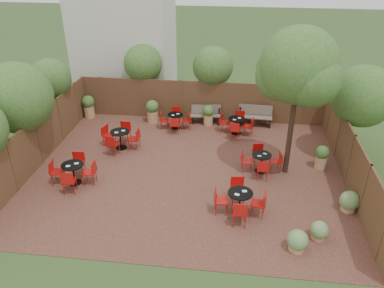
# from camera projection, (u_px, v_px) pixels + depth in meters

# --- Properties ---
(ground) EXTENTS (80.00, 80.00, 0.00)m
(ground) POSITION_uv_depth(u_px,v_px,m) (188.00, 172.00, 15.33)
(ground) COLOR #354F23
(ground) RESTS_ON ground
(courtyard_paving) EXTENTS (12.00, 10.00, 0.02)m
(courtyard_paving) POSITION_uv_depth(u_px,v_px,m) (188.00, 172.00, 15.33)
(courtyard_paving) COLOR #3B1F18
(courtyard_paving) RESTS_ON ground
(fence_back) EXTENTS (12.00, 0.08, 2.00)m
(fence_back) POSITION_uv_depth(u_px,v_px,m) (201.00, 101.00, 19.22)
(fence_back) COLOR #4B2C1C
(fence_back) RESTS_ON ground
(fence_left) EXTENTS (0.08, 10.00, 2.00)m
(fence_left) POSITION_uv_depth(u_px,v_px,m) (38.00, 141.00, 15.51)
(fence_left) COLOR #4B2C1C
(fence_left) RESTS_ON ground
(fence_right) EXTENTS (0.08, 10.00, 2.00)m
(fence_right) POSITION_uv_depth(u_px,v_px,m) (350.00, 160.00, 14.21)
(fence_right) COLOR #4B2C1C
(fence_right) RESTS_ON ground
(neighbour_building) EXTENTS (5.00, 4.00, 8.00)m
(neighbour_building) POSITION_uv_depth(u_px,v_px,m) (124.00, 24.00, 20.90)
(neighbour_building) COLOR beige
(neighbour_building) RESTS_ON ground
(overhang_foliage) EXTENTS (15.67, 10.31, 2.71)m
(overhang_foliage) POSITION_uv_depth(u_px,v_px,m) (145.00, 89.00, 15.94)
(overhang_foliage) COLOR #335B1D
(overhang_foliage) RESTS_ON ground
(courtyard_tree) EXTENTS (2.84, 2.75, 5.64)m
(courtyard_tree) POSITION_uv_depth(u_px,v_px,m) (298.00, 71.00, 13.37)
(courtyard_tree) COLOR black
(courtyard_tree) RESTS_ON courtyard_paving
(park_bench_left) EXTENTS (1.48, 0.63, 0.89)m
(park_bench_left) POSITION_uv_depth(u_px,v_px,m) (206.00, 114.00, 19.11)
(park_bench_left) COLOR brown
(park_bench_left) RESTS_ON courtyard_paving
(park_bench_right) EXTENTS (1.63, 0.60, 1.00)m
(park_bench_right) POSITION_uv_depth(u_px,v_px,m) (255.00, 115.00, 18.83)
(park_bench_right) COLOR brown
(park_bench_right) RESTS_ON courtyard_paving
(bistro_tables) EXTENTS (8.56, 7.68, 0.94)m
(bistro_tables) POSITION_uv_depth(u_px,v_px,m) (180.00, 152.00, 15.78)
(bistro_tables) COLOR black
(bistro_tables) RESTS_ON courtyard_paving
(planters) EXTENTS (11.43, 4.19, 1.15)m
(planters) POSITION_uv_depth(u_px,v_px,m) (170.00, 117.00, 18.49)
(planters) COLOR tan
(planters) RESTS_ON courtyard_paving
(low_shrubs) EXTENTS (2.59, 2.77, 0.72)m
(low_shrubs) POSITION_uv_depth(u_px,v_px,m) (326.00, 221.00, 12.19)
(low_shrubs) COLOR tan
(low_shrubs) RESTS_ON courtyard_paving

